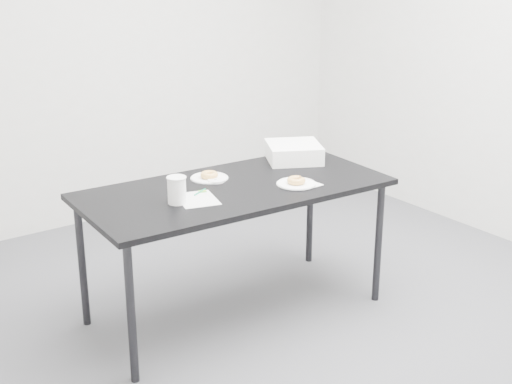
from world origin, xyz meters
TOP-DOWN VIEW (x-y plane):
  - floor at (0.00, 0.00)m, footprint 4.00×4.00m
  - wall_back at (0.00, 2.00)m, footprint 4.00×0.02m
  - table at (-0.19, 0.15)m, footprint 1.72×0.87m
  - scorecard at (-0.47, 0.09)m, footprint 0.25×0.29m
  - logo_patch at (-0.38, 0.17)m, footprint 0.05×0.05m
  - pen at (-0.40, 0.16)m, footprint 0.10×0.06m
  - napkin at (0.14, -0.05)m, footprint 0.16×0.16m
  - plate_near at (0.10, -0.03)m, footprint 0.22×0.22m
  - donut_near at (0.10, -0.03)m, footprint 0.11×0.11m
  - plate_far at (-0.23, 0.35)m, footprint 0.21×0.21m
  - donut_far at (-0.23, 0.35)m, footprint 0.12×0.12m
  - coffee_cup at (-0.58, 0.10)m, footprint 0.09×0.09m
  - cup_lid at (-0.23, 0.27)m, footprint 0.09×0.09m
  - bakery_box at (0.38, 0.35)m, footprint 0.42×0.42m

SIDE VIEW (x-z plane):
  - floor at x=0.00m, z-range 0.00..0.00m
  - table at x=-0.19m, z-range 0.33..1.09m
  - scorecard at x=-0.47m, z-range 0.77..0.77m
  - napkin at x=0.14m, z-range 0.77..0.77m
  - plate_far at x=-0.23m, z-range 0.77..0.77m
  - logo_patch at x=-0.38m, z-range 0.77..0.77m
  - pen at x=-0.40m, z-range 0.77..0.78m
  - plate_near at x=0.10m, z-range 0.77..0.78m
  - cup_lid at x=-0.23m, z-range 0.77..0.78m
  - donut_far at x=-0.23m, z-range 0.77..0.81m
  - donut_near at x=0.10m, z-range 0.78..0.81m
  - bakery_box at x=0.38m, z-range 0.77..0.87m
  - coffee_cup at x=-0.58m, z-range 0.77..0.91m
  - wall_back at x=0.00m, z-range 0.00..2.70m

